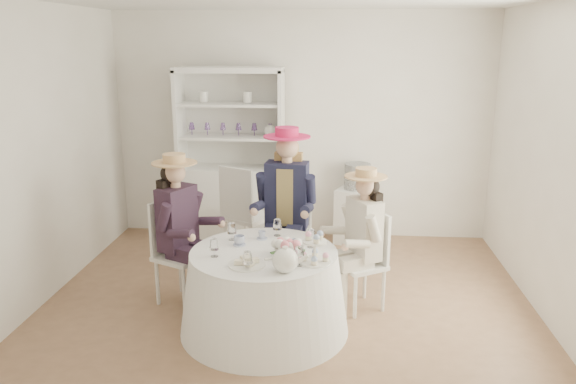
{
  "coord_description": "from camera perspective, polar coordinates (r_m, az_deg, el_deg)",
  "views": [
    {
      "loc": [
        0.41,
        -4.71,
        2.36
      ],
      "look_at": [
        0.0,
        0.1,
        1.05
      ],
      "focal_mm": 35.0,
      "sensor_mm": 36.0,
      "label": 1
    }
  ],
  "objects": [
    {
      "name": "tea_table",
      "position": [
        4.74,
        -2.43,
        -10.02
      ],
      "size": [
        1.41,
        1.41,
        0.69
      ],
      "rotation": [
        0.0,
        0.0,
        -0.11
      ],
      "color": "white",
      "rests_on": "ground"
    },
    {
      "name": "guest_mid",
      "position": [
        5.4,
        -0.15,
        -0.61
      ],
      "size": [
        0.58,
        0.6,
        1.57
      ],
      "rotation": [
        0.0,
        0.0,
        -0.1
      ],
      "color": "silver",
      "rests_on": "ground"
    },
    {
      "name": "teacup_c",
      "position": [
        4.67,
        0.81,
        -5.32
      ],
      "size": [
        0.08,
        0.08,
        0.06
      ],
      "primitive_type": "imported",
      "rotation": [
        0.0,
        0.0,
        0.05
      ],
      "color": "white",
      "rests_on": "tea_table"
    },
    {
      "name": "hatbox",
      "position": [
        6.65,
        7.04,
        1.59
      ],
      "size": [
        0.37,
        0.37,
        0.3
      ],
      "primitive_type": "cylinder",
      "rotation": [
        0.0,
        0.0,
        0.25
      ],
      "color": "black",
      "rests_on": "side_table"
    },
    {
      "name": "cupcake_stand",
      "position": [
        4.36,
        2.74,
        -6.07
      ],
      "size": [
        0.25,
        0.25,
        0.24
      ],
      "rotation": [
        0.0,
        0.0,
        -0.35
      ],
      "color": "white",
      "rests_on": "tea_table"
    },
    {
      "name": "flower_bowl",
      "position": [
        4.52,
        0.2,
        -6.03
      ],
      "size": [
        0.28,
        0.28,
        0.06
      ],
      "primitive_type": "imported",
      "rotation": [
        0.0,
        0.0,
        -0.25
      ],
      "color": "white",
      "rests_on": "tea_table"
    },
    {
      "name": "side_table",
      "position": [
        6.78,
        6.91,
        -2.37
      ],
      "size": [
        0.54,
        0.54,
        0.66
      ],
      "primitive_type": "cube",
      "rotation": [
        0.0,
        0.0,
        -0.33
      ],
      "color": "silver",
      "rests_on": "ground"
    },
    {
      "name": "spare_chair",
      "position": [
        6.04,
        -4.54,
        -2.0
      ],
      "size": [
        0.61,
        0.61,
        1.09
      ],
      "rotation": [
        0.0,
        0.0,
        2.64
      ],
      "color": "silver",
      "rests_on": "ground"
    },
    {
      "name": "guest_left",
      "position": [
        5.14,
        -10.97,
        -2.91
      ],
      "size": [
        0.59,
        0.54,
        1.4
      ],
      "rotation": [
        0.0,
        0.0,
        1.12
      ],
      "color": "silver",
      "rests_on": "ground"
    },
    {
      "name": "hutch",
      "position": [
        6.7,
        -5.65,
        1.07
      ],
      "size": [
        1.24,
        0.5,
        2.07
      ],
      "rotation": [
        0.0,
        0.0,
        0.03
      ],
      "color": "silver",
      "rests_on": "ground"
    },
    {
      "name": "flower_arrangement",
      "position": [
        4.47,
        -0.11,
        -5.37
      ],
      "size": [
        0.2,
        0.2,
        0.08
      ],
      "rotation": [
        0.0,
        0.0,
        0.17
      ],
      "color": "#E47283",
      "rests_on": "tea_table"
    },
    {
      "name": "ground",
      "position": [
        5.29,
        -0.09,
        -11.34
      ],
      "size": [
        4.5,
        4.5,
        0.0
      ],
      "primitive_type": "plane",
      "color": "brown",
      "rests_on": "ground"
    },
    {
      "name": "wall_left",
      "position": [
        5.51,
        -24.17,
        3.27
      ],
      "size": [
        0.0,
        4.5,
        4.5
      ],
      "primitive_type": "plane",
      "rotation": [
        1.57,
        0.0,
        1.57
      ],
      "color": "silver",
      "rests_on": "ground"
    },
    {
      "name": "wall_back",
      "position": [
        6.8,
        1.37,
        6.63
      ],
      "size": [
        4.5,
        0.0,
        4.5
      ],
      "primitive_type": "plane",
      "rotation": [
        1.57,
        0.0,
        0.0
      ],
      "color": "silver",
      "rests_on": "ground"
    },
    {
      "name": "sandwich_plate",
      "position": [
        4.33,
        -4.2,
        -7.24
      ],
      "size": [
        0.29,
        0.29,
        0.06
      ],
      "rotation": [
        0.0,
        0.0,
        -0.21
      ],
      "color": "white",
      "rests_on": "tea_table"
    },
    {
      "name": "teacup_a",
      "position": [
        4.74,
        -4.96,
        -4.98
      ],
      "size": [
        0.12,
        0.12,
        0.08
      ],
      "primitive_type": "imported",
      "rotation": [
        0.0,
        0.0,
        -0.39
      ],
      "color": "white",
      "rests_on": "tea_table"
    },
    {
      "name": "teacup_b",
      "position": [
        4.87,
        -2.66,
        -4.44
      ],
      "size": [
        0.07,
        0.07,
        0.06
      ],
      "primitive_type": "imported",
      "rotation": [
        0.0,
        0.0,
        -0.03
      ],
      "color": "white",
      "rests_on": "tea_table"
    },
    {
      "name": "table_teapot",
      "position": [
        4.19,
        -0.25,
        -6.96
      ],
      "size": [
        0.27,
        0.19,
        0.21
      ],
      "rotation": [
        0.0,
        0.0,
        -0.37
      ],
      "color": "white",
      "rests_on": "tea_table"
    },
    {
      "name": "wall_front",
      "position": [
        2.92,
        -3.52,
        -5.08
      ],
      "size": [
        4.5,
        0.0,
        4.5
      ],
      "primitive_type": "plane",
      "rotation": [
        -1.57,
        0.0,
        0.0
      ],
      "color": "silver",
      "rests_on": "ground"
    },
    {
      "name": "wall_right",
      "position": [
        5.16,
        25.68,
        2.37
      ],
      "size": [
        0.0,
        4.5,
        4.5
      ],
      "primitive_type": "plane",
      "rotation": [
        1.57,
        0.0,
        -1.57
      ],
      "color": "silver",
      "rests_on": "ground"
    },
    {
      "name": "guest_right",
      "position": [
        4.98,
        7.51,
        -3.99
      ],
      "size": [
        0.56,
        0.52,
        1.3
      ],
      "rotation": [
        0.0,
        0.0,
        -1.03
      ],
      "color": "silver",
      "rests_on": "ground"
    },
    {
      "name": "stemware_set",
      "position": [
        4.57,
        -2.49,
        -5.2
      ],
      "size": [
        0.84,
        0.87,
        0.15
      ],
      "color": "white",
      "rests_on": "tea_table"
    }
  ]
}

